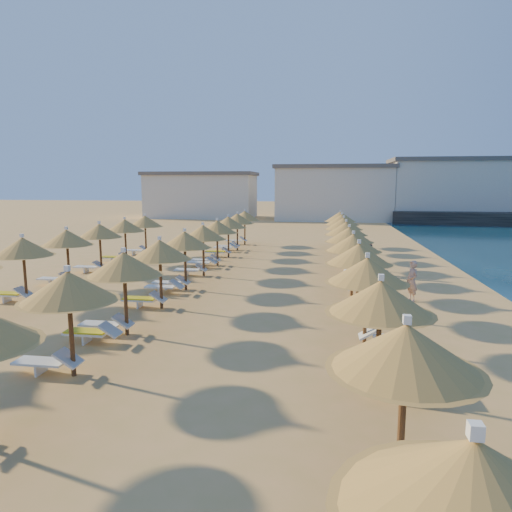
% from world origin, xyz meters
% --- Properties ---
extents(ground, '(220.00, 220.00, 0.00)m').
position_xyz_m(ground, '(0.00, 0.00, 0.00)').
color(ground, tan).
rests_on(ground, ground).
extents(hotel_blocks, '(49.36, 10.44, 8.10)m').
position_xyz_m(hotel_blocks, '(3.49, 45.22, 3.70)').
color(hotel_blocks, beige).
rests_on(hotel_blocks, ground).
extents(parasol_row_east, '(2.46, 34.50, 2.84)m').
position_xyz_m(parasol_row_east, '(3.50, 1.80, 2.28)').
color(parasol_row_east, brown).
rests_on(parasol_row_east, ground).
extents(parasol_row_west, '(2.46, 34.50, 2.84)m').
position_xyz_m(parasol_row_west, '(-3.98, 1.80, 2.28)').
color(parasol_row_west, brown).
rests_on(parasol_row_west, ground).
extents(parasol_row_inland, '(2.46, 21.69, 2.84)m').
position_xyz_m(parasol_row_inland, '(-9.73, 1.80, 2.28)').
color(parasol_row_inland, brown).
rests_on(parasol_row_inland, ground).
extents(loungers, '(16.35, 33.50, 0.66)m').
position_xyz_m(loungers, '(-1.95, 1.75, 0.34)').
color(loungers, white).
rests_on(loungers, ground).
extents(beachgoer_a, '(0.61, 0.73, 1.71)m').
position_xyz_m(beachgoer_a, '(5.90, 1.19, 0.86)').
color(beachgoer_a, tan).
rests_on(beachgoer_a, ground).
extents(beachgoer_b, '(1.01, 1.13, 1.91)m').
position_xyz_m(beachgoer_b, '(3.98, 6.85, 0.95)').
color(beachgoer_b, tan).
rests_on(beachgoer_b, ground).
extents(beachgoer_c, '(1.13, 0.96, 1.82)m').
position_xyz_m(beachgoer_c, '(4.65, 6.33, 0.91)').
color(beachgoer_c, tan).
rests_on(beachgoer_c, ground).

